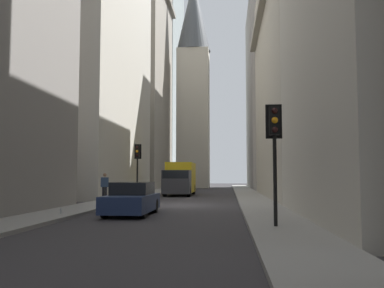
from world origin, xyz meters
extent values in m
plane|color=#302D30|center=(0.00, 0.00, 0.00)|extent=(135.00, 135.00, 0.00)
cube|color=gray|center=(0.00, 4.50, 0.07)|extent=(90.00, 2.20, 0.14)
cube|color=gray|center=(0.00, -4.50, 0.07)|extent=(90.00, 2.20, 0.14)
cube|color=#A8A091|center=(8.05, -10.60, 9.31)|extent=(19.94, 10.00, 18.61)
cube|color=gray|center=(8.05, -5.35, 14.64)|extent=(19.94, 0.50, 0.60)
cube|color=gray|center=(31.54, -10.60, 12.39)|extent=(16.49, 10.00, 24.78)
cube|color=#B7B2A5|center=(11.06, 10.60, 15.99)|extent=(17.85, 10.00, 31.99)
cube|color=gray|center=(30.30, 10.60, 14.75)|extent=(15.22, 10.00, 29.50)
cube|color=#ADBCB7|center=(45.97, 12.60, 31.49)|extent=(17.00, 14.00, 62.98)
cube|color=beige|center=(34.34, 2.08, 9.75)|extent=(4.44, 4.44, 19.50)
cone|color=#474C51|center=(34.34, 2.08, 24.95)|extent=(4.88, 4.88, 10.90)
cube|color=yellow|center=(12.78, 1.40, 1.54)|extent=(4.60, 2.25, 2.60)
cube|color=#38383D|center=(9.58, 1.40, 1.19)|extent=(1.90, 2.25, 1.90)
cube|color=black|center=(9.58, 1.40, 1.79)|extent=(1.92, 2.09, 0.64)
cylinder|color=black|center=(9.58, 0.41, 0.44)|extent=(0.88, 0.28, 0.88)
cylinder|color=black|center=(9.58, 2.38, 0.44)|extent=(0.88, 0.28, 0.88)
cylinder|color=black|center=(14.18, 0.41, 0.44)|extent=(0.88, 0.28, 0.88)
cylinder|color=black|center=(14.18, 2.38, 0.44)|extent=(0.88, 0.28, 0.88)
cube|color=navy|center=(-6.36, 1.40, 0.53)|extent=(4.30, 1.78, 0.70)
cube|color=black|center=(-6.16, 1.40, 1.15)|extent=(2.10, 1.58, 0.54)
cylinder|color=black|center=(-7.71, 0.62, 0.32)|extent=(0.64, 0.22, 0.64)
cylinder|color=black|center=(-7.71, 2.18, 0.32)|extent=(0.64, 0.22, 0.64)
cylinder|color=black|center=(-5.01, 0.62, 0.32)|extent=(0.64, 0.22, 0.64)
cylinder|color=black|center=(-5.01, 2.18, 0.32)|extent=(0.64, 0.22, 0.64)
cylinder|color=black|center=(-11.01, -4.24, 1.56)|extent=(0.12, 0.12, 2.84)
cube|color=black|center=(-11.01, -4.24, 3.43)|extent=(0.28, 0.32, 0.90)
cube|color=black|center=(-10.85, -4.24, 3.43)|extent=(0.03, 0.52, 1.10)
sphere|color=black|center=(-11.17, -4.24, 3.73)|extent=(0.20, 0.20, 0.20)
sphere|color=orange|center=(-11.17, -4.24, 3.43)|extent=(0.20, 0.20, 0.20)
sphere|color=black|center=(-11.17, -4.24, 3.13)|extent=(0.20, 0.20, 0.20)
cylinder|color=black|center=(6.35, 3.96, 1.60)|extent=(0.12, 0.12, 2.92)
cube|color=black|center=(6.35, 3.96, 3.51)|extent=(0.28, 0.32, 0.90)
cube|color=black|center=(6.50, 3.96, 3.51)|extent=(0.03, 0.52, 1.10)
sphere|color=black|center=(6.19, 3.96, 3.81)|extent=(0.20, 0.20, 0.20)
sphere|color=orange|center=(6.19, 3.96, 3.51)|extent=(0.20, 0.20, 0.20)
sphere|color=black|center=(6.19, 3.96, 3.21)|extent=(0.20, 0.20, 0.20)
cylinder|color=black|center=(1.55, 4.90, 0.56)|extent=(0.16, 0.16, 0.85)
cylinder|color=black|center=(1.55, 5.07, 0.56)|extent=(0.16, 0.16, 0.85)
cube|color=navy|center=(1.55, 4.98, 1.29)|extent=(0.26, 0.44, 0.60)
sphere|color=#936B4C|center=(1.55, 4.98, 1.74)|extent=(0.22, 0.22, 0.22)
cylinder|color=#999EA3|center=(-7.74, 3.99, 0.24)|extent=(0.07, 0.07, 0.20)
cylinder|color=#999EA3|center=(-7.74, 3.99, 0.38)|extent=(0.03, 0.03, 0.07)
camera|label=1|loc=(-24.25, -2.78, 1.70)|focal=39.04mm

